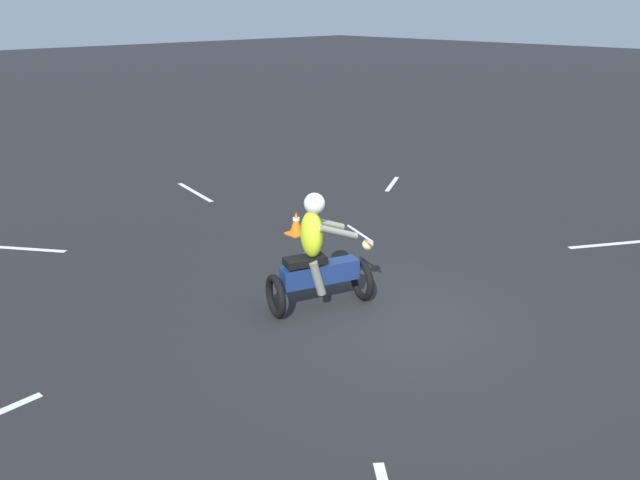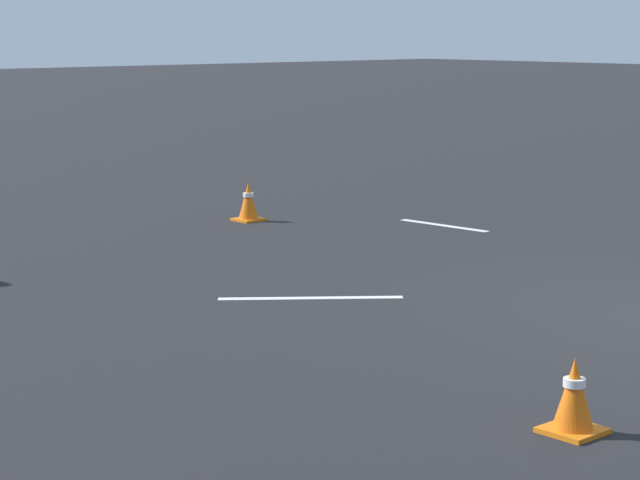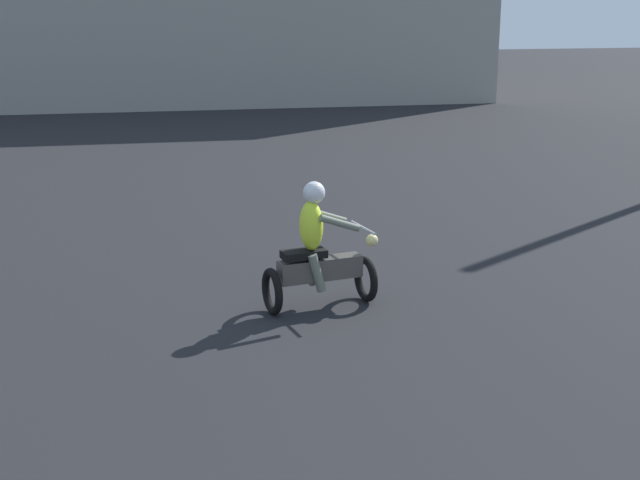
# 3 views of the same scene
# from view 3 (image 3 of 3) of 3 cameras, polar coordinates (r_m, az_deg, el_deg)

# --- Properties ---
(motorcycle_rider_background) EXTENTS (1.56, 0.90, 1.66)m
(motorcycle_rider_background) POSITION_cam_3_polar(r_m,az_deg,el_deg) (11.26, -0.16, -0.87)
(motorcycle_rider_background) COLOR black
(motorcycle_rider_background) RESTS_ON ground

